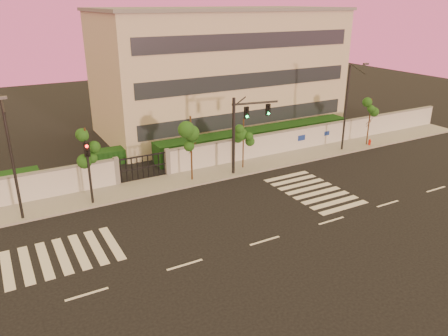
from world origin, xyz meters
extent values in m
plane|color=black|center=(0.00, 0.00, 0.00)|extent=(120.00, 120.00, 0.00)
cube|color=gray|center=(0.00, 10.50, 0.07)|extent=(60.00, 3.00, 0.15)
cube|color=silver|center=(14.50, 12.00, 1.00)|extent=(31.00, 0.30, 2.00)
cube|color=slate|center=(14.50, 12.00, 2.06)|extent=(31.00, 0.36, 0.12)
cube|color=slate|center=(-5.00, 12.00, 1.10)|extent=(0.35, 0.35, 2.20)
cube|color=slate|center=(-1.00, 12.00, 1.10)|extent=(0.35, 0.35, 2.20)
cube|color=#0F3314|center=(9.00, 14.50, 0.90)|extent=(20.00, 2.00, 1.80)
cube|color=#0F3314|center=(-3.00, 17.00, 0.60)|extent=(6.00, 1.50, 1.20)
cube|color=beige|center=(9.00, 22.00, 6.00)|extent=(24.00, 12.00, 12.00)
cube|color=#262D38|center=(9.00, 15.98, 2.50)|extent=(22.00, 0.08, 1.40)
cube|color=#262D38|center=(9.00, 15.98, 6.00)|extent=(22.00, 0.08, 1.40)
cube|color=#262D38|center=(9.00, 15.98, 9.50)|extent=(22.00, 0.08, 1.40)
cube|color=slate|center=(9.00, 22.00, 12.10)|extent=(24.40, 12.40, 0.30)
cube|color=silver|center=(-13.10, 4.00, 0.01)|extent=(0.50, 4.00, 0.02)
cube|color=silver|center=(-12.20, 4.00, 0.01)|extent=(0.50, 4.00, 0.02)
cube|color=silver|center=(-11.30, 4.00, 0.01)|extent=(0.50, 4.00, 0.02)
cube|color=silver|center=(-10.40, 4.00, 0.01)|extent=(0.50, 4.00, 0.02)
cube|color=silver|center=(-9.50, 4.00, 0.01)|extent=(0.50, 4.00, 0.02)
cube|color=silver|center=(-8.60, 4.00, 0.01)|extent=(0.50, 4.00, 0.02)
cube|color=silver|center=(-7.70, 4.00, 0.01)|extent=(0.50, 4.00, 0.02)
cube|color=silver|center=(7.00, 1.00, 0.01)|extent=(4.00, 0.50, 0.02)
cube|color=silver|center=(7.00, 1.90, 0.01)|extent=(4.00, 0.50, 0.02)
cube|color=silver|center=(7.00, 2.80, 0.01)|extent=(4.00, 0.50, 0.02)
cube|color=silver|center=(7.00, 3.70, 0.01)|extent=(4.00, 0.50, 0.02)
cube|color=silver|center=(7.00, 4.60, 0.01)|extent=(4.00, 0.50, 0.02)
cube|color=silver|center=(7.00, 5.50, 0.01)|extent=(4.00, 0.50, 0.02)
cube|color=silver|center=(7.00, 6.40, 0.01)|extent=(4.00, 0.50, 0.02)
cube|color=silver|center=(7.00, 7.30, 0.01)|extent=(4.00, 0.50, 0.02)
cube|color=silver|center=(-10.00, 0.00, 0.01)|extent=(2.00, 0.15, 0.01)
cube|color=silver|center=(-5.00, 0.00, 0.01)|extent=(2.00, 0.15, 0.01)
cube|color=silver|center=(0.00, 0.00, 0.01)|extent=(2.00, 0.15, 0.01)
cube|color=silver|center=(5.00, 0.00, 0.01)|extent=(2.00, 0.15, 0.01)
cube|color=silver|center=(10.00, 0.00, 0.01)|extent=(2.00, 0.15, 0.01)
cube|color=silver|center=(15.00, 0.00, 0.01)|extent=(2.00, 0.15, 0.01)
cylinder|color=#382314|center=(-7.30, 10.09, 2.60)|extent=(0.12, 0.12, 5.20)
sphere|color=#1B4E16|center=(-7.30, 10.09, 4.16)|extent=(1.06, 1.06, 1.06)
sphere|color=#1B4E16|center=(-6.96, 10.28, 3.38)|extent=(0.81, 0.81, 0.81)
sphere|color=#1B4E16|center=(-7.59, 9.94, 3.64)|extent=(0.77, 0.77, 0.77)
cylinder|color=#382314|center=(0.16, 10.05, 2.53)|extent=(0.13, 0.13, 5.07)
sphere|color=#1B4E16|center=(0.16, 10.05, 4.06)|extent=(1.20, 1.20, 1.20)
sphere|color=#1B4E16|center=(0.54, 10.27, 3.30)|extent=(0.92, 0.92, 0.92)
sphere|color=#1B4E16|center=(-0.17, 9.89, 3.55)|extent=(0.88, 0.88, 0.88)
cylinder|color=#382314|center=(4.87, 10.36, 2.11)|extent=(0.11, 0.11, 4.22)
sphere|color=#1B4E16|center=(4.87, 10.36, 3.37)|extent=(1.00, 1.00, 1.00)
sphere|color=#1B4E16|center=(5.19, 10.54, 2.74)|extent=(0.76, 0.76, 0.76)
sphere|color=#1B4E16|center=(4.60, 10.23, 2.95)|extent=(0.73, 0.73, 0.73)
cylinder|color=#382314|center=(18.30, 9.92, 2.25)|extent=(0.11, 0.11, 4.49)
sphere|color=#1B4E16|center=(18.30, 9.92, 3.59)|extent=(1.02, 1.02, 1.02)
sphere|color=#1B4E16|center=(18.63, 10.11, 2.92)|extent=(0.78, 0.78, 0.78)
sphere|color=#1B4E16|center=(18.02, 9.78, 3.14)|extent=(0.74, 0.74, 0.74)
cylinder|color=black|center=(3.56, 9.66, 3.06)|extent=(0.24, 0.24, 6.13)
cylinder|color=black|center=(5.43, 9.66, 5.53)|extent=(3.72, 0.85, 0.16)
cube|color=black|center=(4.64, 9.61, 4.89)|extent=(0.35, 0.18, 0.89)
sphere|color=#0CF259|center=(4.64, 9.50, 4.61)|extent=(0.20, 0.20, 0.20)
cube|color=black|center=(6.62, 9.61, 4.89)|extent=(0.35, 0.18, 0.89)
sphere|color=#0CF259|center=(6.62, 9.50, 4.61)|extent=(0.20, 0.20, 0.20)
cylinder|color=black|center=(-7.42, 9.59, 2.24)|extent=(0.16, 0.16, 4.49)
cube|color=black|center=(-7.42, 9.54, 3.89)|extent=(0.35, 0.18, 0.90)
sphere|color=red|center=(-7.42, 9.43, 4.17)|extent=(0.20, 0.20, 0.20)
cylinder|color=black|center=(-11.77, 9.48, 3.87)|extent=(0.17, 0.17, 7.74)
cylinder|color=black|center=(-11.77, 8.61, 7.55)|extent=(0.10, 1.85, 0.75)
cube|color=#3F3F44|center=(-11.77, 7.74, 8.03)|extent=(0.48, 0.24, 0.15)
cylinder|color=black|center=(15.20, 9.93, 3.86)|extent=(0.17, 0.17, 7.71)
cylinder|color=black|center=(15.20, 9.06, 7.52)|extent=(0.10, 1.85, 0.75)
cube|color=#3F3F44|center=(15.20, 8.20, 8.00)|extent=(0.48, 0.24, 0.14)
cylinder|color=#B5190C|center=(18.37, 9.61, 0.24)|extent=(0.21, 0.21, 0.48)
cylinder|color=#B5190C|center=(18.37, 9.61, 0.52)|extent=(0.27, 0.27, 0.10)
sphere|color=#B5190C|center=(18.37, 9.61, 0.63)|extent=(0.17, 0.17, 0.17)
cylinder|color=#B5190C|center=(18.37, 9.61, 0.33)|extent=(0.27, 0.10, 0.10)
camera|label=1|loc=(-12.64, -17.88, 12.79)|focal=35.00mm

